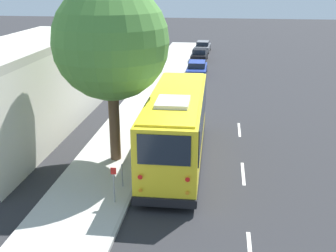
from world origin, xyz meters
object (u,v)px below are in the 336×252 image
at_px(parked_sedan_white, 189,88).
at_px(parked_sedan_black, 199,55).
at_px(parked_sedan_gray, 203,47).
at_px(street_tree, 111,33).
at_px(parked_sedan_blue, 197,69).
at_px(shuttle_bus, 176,124).
at_px(sign_post_near, 114,185).
at_px(sign_post_far, 122,175).

height_order(parked_sedan_white, parked_sedan_black, parked_sedan_black).
xyz_separation_m(parked_sedan_gray, street_tree, (-33.22, 2.54, 5.58)).
height_order(parked_sedan_white, parked_sedan_blue, same).
distance_m(shuttle_bus, parked_sedan_black, 26.96).
relative_size(shuttle_bus, parked_sedan_white, 2.16).
xyz_separation_m(parked_sedan_white, parked_sedan_gray, (20.46, -0.01, 0.01)).
distance_m(parked_sedan_white, street_tree, 14.16).
bearing_deg(street_tree, shuttle_bus, -85.75).
height_order(parked_sedan_blue, street_tree, street_tree).
bearing_deg(parked_sedan_white, street_tree, 168.95).
bearing_deg(parked_sedan_gray, parked_sedan_black, -178.41).
xyz_separation_m(sign_post_near, sign_post_far, (1.36, 0.00, -0.26)).
bearing_deg(sign_post_far, street_tree, 18.68).
bearing_deg(parked_sedan_gray, sign_post_near, 179.89).
bearing_deg(sign_post_near, shuttle_bus, -23.08).
height_order(shuttle_bus, sign_post_far, shuttle_bus).
distance_m(street_tree, sign_post_near, 6.89).
bearing_deg(parked_sedan_black, parked_sedan_blue, -177.08).
xyz_separation_m(parked_sedan_blue, sign_post_far, (-23.01, 1.66, 0.07)).
distance_m(parked_sedan_black, sign_post_near, 31.50).
height_order(parked_sedan_white, sign_post_near, sign_post_near).
relative_size(shuttle_bus, parked_sedan_blue, 2.12).
distance_m(parked_sedan_white, sign_post_near, 17.15).
bearing_deg(parked_sedan_blue, street_tree, 171.92).
bearing_deg(parked_sedan_white, parked_sedan_black, 0.43).
bearing_deg(sign_post_far, parked_sedan_black, -2.79).
bearing_deg(parked_sedan_blue, parked_sedan_white, 178.45).
distance_m(parked_sedan_gray, sign_post_far, 36.22).
bearing_deg(street_tree, parked_sedan_blue, -7.58).
height_order(parked_sedan_blue, sign_post_far, parked_sedan_blue).
distance_m(shuttle_bus, street_tree, 5.16).
height_order(street_tree, sign_post_far, street_tree).
relative_size(shuttle_bus, sign_post_near, 6.68).
height_order(parked_sedan_black, parked_sedan_gray, parked_sedan_black).
height_order(sign_post_near, sign_post_far, sign_post_near).
bearing_deg(parked_sedan_gray, sign_post_far, 179.80).
relative_size(parked_sedan_gray, street_tree, 0.49).
bearing_deg(shuttle_bus, parked_sedan_black, 0.12).
bearing_deg(parked_sedan_black, shuttle_bus, -177.65).
bearing_deg(shuttle_bus, street_tree, 93.38).
bearing_deg(parked_sedan_blue, sign_post_far, 175.36).
bearing_deg(shuttle_bus, parked_sedan_blue, -0.09).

